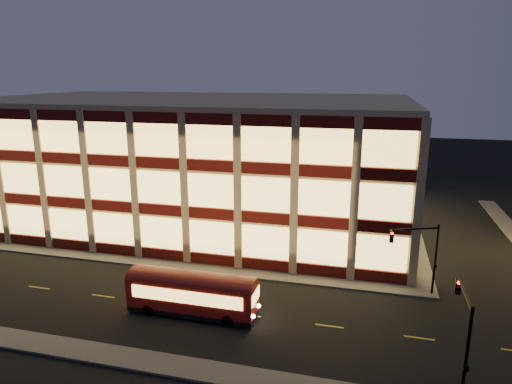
# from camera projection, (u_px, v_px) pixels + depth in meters

# --- Properties ---
(ground) EXTENTS (200.00, 200.00, 0.00)m
(ground) POSITION_uv_depth(u_px,v_px,m) (160.00, 269.00, 41.59)
(ground) COLOR black
(ground) RESTS_ON ground
(sidewalk_office_south) EXTENTS (54.00, 2.00, 0.15)m
(sidewalk_office_south) POSITION_uv_depth(u_px,v_px,m) (135.00, 261.00, 43.23)
(sidewalk_office_south) COLOR #514F4C
(sidewalk_office_south) RESTS_ON ground
(sidewalk_office_east) EXTENTS (2.00, 30.00, 0.15)m
(sidewalk_office_east) POSITION_uv_depth(u_px,v_px,m) (411.00, 229.00, 51.97)
(sidewalk_office_east) COLOR #514F4C
(sidewalk_office_east) RESTS_ON ground
(sidewalk_near) EXTENTS (100.00, 2.00, 0.15)m
(sidewalk_near) POSITION_uv_depth(u_px,v_px,m) (69.00, 348.00, 29.38)
(sidewalk_near) COLOR #514F4C
(sidewalk_near) RESTS_ON ground
(office_building) EXTENTS (50.45, 30.45, 14.50)m
(office_building) POSITION_uv_depth(u_px,v_px,m) (196.00, 157.00, 56.33)
(office_building) COLOR tan
(office_building) RESTS_ON ground
(traffic_signal_far) EXTENTS (3.79, 1.87, 6.00)m
(traffic_signal_far) POSITION_uv_depth(u_px,v_px,m) (420.00, 248.00, 35.43)
(traffic_signal_far) COLOR black
(traffic_signal_far) RESTS_ON ground
(traffic_signal_near) EXTENTS (0.32, 4.45, 6.00)m
(traffic_signal_near) POSITION_uv_depth(u_px,v_px,m) (464.00, 325.00, 24.55)
(traffic_signal_near) COLOR black
(traffic_signal_near) RESTS_ON ground
(trolley_bus) EXTENTS (9.58, 2.55, 3.24)m
(trolley_bus) POSITION_uv_depth(u_px,v_px,m) (192.00, 291.00, 33.42)
(trolley_bus) COLOR maroon
(trolley_bus) RESTS_ON ground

